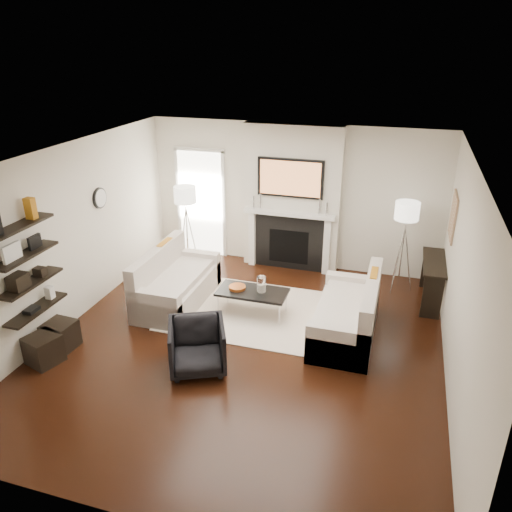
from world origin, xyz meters
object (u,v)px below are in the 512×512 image
(armchair, at_px, (197,344))
(ottoman_near, at_px, (60,335))
(loveseat_left_base, at_px, (178,291))
(loveseat_right_base, at_px, (345,322))
(lamp_right_shade, at_px, (407,211))
(coffee_table, at_px, (252,292))
(lamp_left_shade, at_px, (185,195))

(armchair, relative_size, ottoman_near, 1.86)
(loveseat_left_base, bearing_deg, loveseat_right_base, -4.02)
(loveseat_left_base, relative_size, lamp_right_shade, 4.50)
(ottoman_near, bearing_deg, loveseat_right_base, 21.60)
(coffee_table, height_order, armchair, armchair)
(loveseat_left_base, height_order, coffee_table, same)
(lamp_right_shade, bearing_deg, loveseat_left_base, -155.98)
(loveseat_right_base, xyz_separation_m, lamp_left_shade, (-3.20, 1.55, 1.24))
(coffee_table, distance_m, ottoman_near, 2.88)
(armchair, xyz_separation_m, lamp_right_shade, (2.47, 3.15, 1.08))
(armchair, bearing_deg, lamp_right_shade, 27.12)
(loveseat_left_base, distance_m, armchair, 1.90)
(lamp_right_shade, relative_size, ottoman_near, 1.00)
(lamp_right_shade, bearing_deg, coffee_table, -144.15)
(coffee_table, height_order, lamp_left_shade, lamp_left_shade)
(armchair, bearing_deg, ottoman_near, 158.38)
(ottoman_near, bearing_deg, armchair, 3.22)
(loveseat_left_base, relative_size, coffee_table, 1.64)
(loveseat_right_base, height_order, lamp_right_shade, lamp_right_shade)
(armchair, distance_m, lamp_left_shade, 3.45)
(lamp_right_shade, bearing_deg, lamp_left_shade, -176.93)
(loveseat_left_base, xyz_separation_m, armchair, (1.03, -1.59, 0.16))
(loveseat_right_base, bearing_deg, lamp_left_shade, 154.18)
(loveseat_right_base, height_order, lamp_left_shade, lamp_left_shade)
(armchair, height_order, ottoman_near, armchair)
(loveseat_right_base, height_order, ottoman_near, loveseat_right_base)
(coffee_table, height_order, ottoman_near, coffee_table)
(lamp_left_shade, distance_m, lamp_right_shade, 3.91)
(loveseat_right_base, xyz_separation_m, ottoman_near, (-3.82, -1.51, -0.01))
(loveseat_left_base, xyz_separation_m, coffee_table, (1.31, -0.02, 0.19))
(lamp_left_shade, bearing_deg, coffee_table, -38.80)
(loveseat_left_base, relative_size, loveseat_right_base, 1.00)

